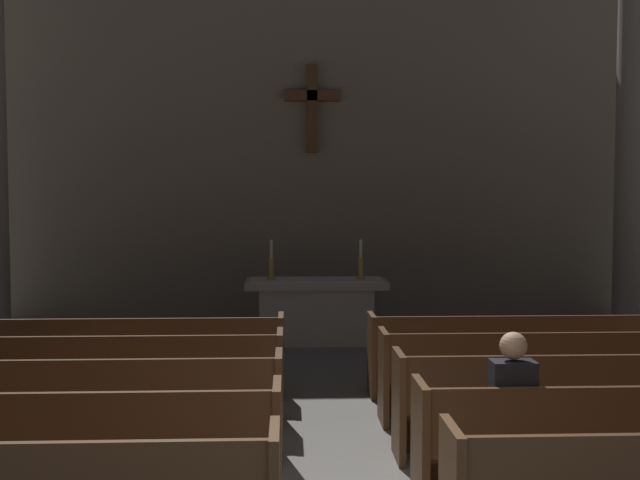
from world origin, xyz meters
name	(u,v)px	position (x,y,z in m)	size (l,w,h in m)	color
pew_left_row_2	(31,451)	(-2.28, 1.03, 0.48)	(3.58, 0.50, 0.95)	brown
pew_left_row_3	(73,410)	(-2.28, 2.10, 0.48)	(3.58, 0.50, 0.95)	brown
pew_left_row_4	(103,380)	(-2.28, 3.17, 0.48)	(3.58, 0.50, 0.95)	brown
pew_left_row_5	(126,357)	(-2.28, 4.25, 0.48)	(3.58, 0.50, 0.95)	brown
pew_right_row_3	(598,404)	(2.28, 2.10, 0.48)	(3.58, 0.50, 0.95)	brown
pew_right_row_4	(555,375)	(2.28, 3.17, 0.48)	(3.58, 0.50, 0.95)	brown
pew_right_row_5	(523,354)	(2.28, 4.25, 0.48)	(3.58, 0.50, 0.95)	brown
altar	(316,309)	(0.00, 7.46, 0.53)	(2.20, 0.90, 1.01)	#BCB7AD
candlestick_left	(271,267)	(-0.70, 7.46, 1.21)	(0.16, 0.16, 0.62)	#B79338
candlestick_right	(361,267)	(0.70, 7.46, 1.21)	(0.16, 0.16, 0.62)	#B79338
apse_with_cross	(312,130)	(0.00, 9.64, 3.54)	(11.31, 0.44, 7.07)	gray
lone_worshipper	(509,414)	(1.19, 1.07, 0.69)	(0.32, 0.43, 1.32)	#26262B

